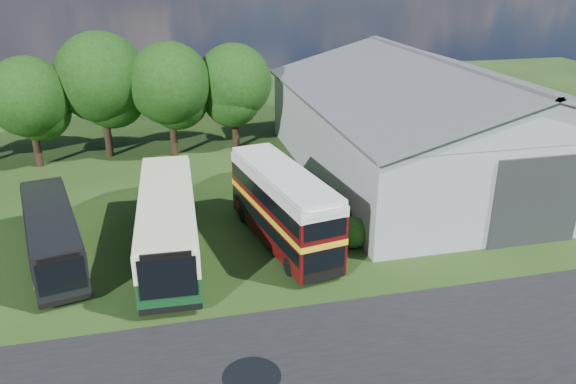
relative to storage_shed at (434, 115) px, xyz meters
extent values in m
plane|color=#1C3210|center=(-15.00, -15.98, -4.17)|extent=(120.00, 120.00, 0.00)
cube|color=black|center=(-12.00, -18.98, -4.17)|extent=(60.00, 8.00, 0.02)
cylinder|color=black|center=(-16.50, -18.98, -4.17)|extent=(2.20, 2.20, 0.01)
cube|color=gray|center=(0.00, 0.02, -1.42)|extent=(18.00, 24.00, 5.50)
cube|color=#2D3033|center=(0.00, -12.06, -1.67)|extent=(5.20, 0.18, 5.00)
cylinder|color=black|center=(-28.00, 7.52, -2.64)|extent=(0.56, 0.56, 3.06)
sphere|color=black|center=(-28.00, 7.52, 1.10)|extent=(5.78, 5.78, 5.78)
cylinder|color=black|center=(-23.00, 8.82, -2.37)|extent=(0.56, 0.56, 3.60)
sphere|color=black|center=(-23.00, 8.82, 2.03)|extent=(6.80, 6.80, 6.80)
cylinder|color=black|center=(-18.00, 7.82, -2.51)|extent=(0.56, 0.56, 3.31)
sphere|color=black|center=(-18.00, 7.82, 1.54)|extent=(6.26, 6.26, 6.26)
cylinder|color=black|center=(-13.00, 8.62, -2.58)|extent=(0.56, 0.56, 3.17)
sphere|color=black|center=(-13.00, 8.62, 1.29)|extent=(5.98, 5.98, 5.98)
sphere|color=#194714|center=(-9.40, -9.98, -4.17)|extent=(1.70, 1.70, 1.70)
sphere|color=#194714|center=(-9.40, -7.98, -4.17)|extent=(1.60, 1.60, 1.60)
sphere|color=#194714|center=(-9.40, -5.98, -4.17)|extent=(1.80, 1.80, 1.80)
cube|color=#0E3518|center=(-19.03, -8.59, -2.32)|extent=(3.22, 12.25, 3.02)
cube|color=#3F090A|center=(-12.98, -8.79, -1.93)|extent=(4.22, 10.03, 3.90)
cube|color=black|center=(-24.78, -7.99, -2.66)|extent=(4.45, 10.21, 2.47)
camera|label=1|loc=(-19.00, -35.41, 10.00)|focal=35.00mm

